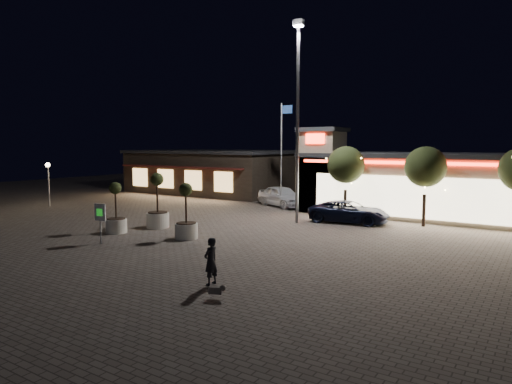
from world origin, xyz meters
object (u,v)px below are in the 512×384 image
Objects in this scene: planter_left at (158,211)px; valet_sign at (100,216)px; pedestrian at (211,261)px; planter_mid at (116,217)px; white_sedan at (282,196)px; pickup_truck at (349,212)px.

planter_left is 4.77m from valet_sign.
planter_left is (-9.54, 6.94, 0.17)m from pedestrian.
white_sedan is at bearing 80.68° from planter_mid.
valet_sign reaches higher than pickup_truck.
valet_sign is at bearing -101.98° from pedestrian.
planter_left is at bearing -123.59° from pedestrian.
pickup_truck is at bearing -174.82° from pedestrian.
pedestrian is 11.27m from planter_mid.
planter_left is at bearing -161.44° from white_sedan.
pickup_truck is 14.75m from pedestrian.
white_sedan is 14.60m from planter_mid.
pickup_truck is 8.38m from white_sedan.
planter_left is (-8.84, -7.79, 0.32)m from pickup_truck.
white_sedan is 1.70× the size of planter_mid.
pickup_truck is at bearing 46.69° from planter_mid.
valet_sign is (1.56, -2.28, 0.52)m from planter_mid.
pedestrian is (0.70, -14.73, 0.15)m from pickup_truck.
pickup_truck is at bearing 41.38° from planter_left.
planter_left is at bearing 123.72° from pickup_truck.
planter_left is at bearing 99.51° from valet_sign.
white_sedan is 12.10m from planter_left.
pedestrian is 9.06m from valet_sign.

